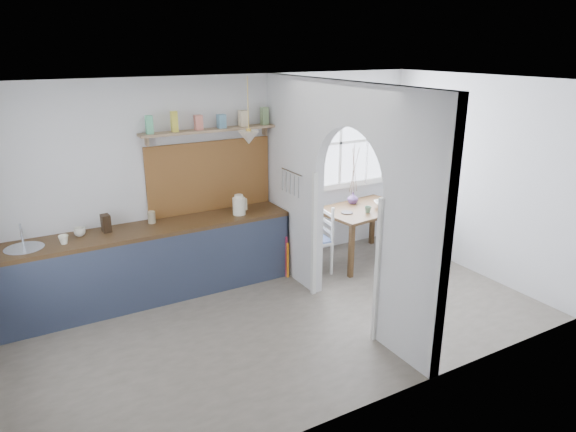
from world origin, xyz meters
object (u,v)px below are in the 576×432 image
kettle (239,205)px  chair_right (416,217)px  dining_table (363,234)px  chair_left (312,239)px  vase (353,198)px

kettle → chair_right: bearing=-1.7°
dining_table → chair_left: chair_left is taller
vase → dining_table: bearing=-87.9°
chair_left → vase: size_ratio=5.75×
dining_table → chair_right: bearing=-10.3°
chair_left → kettle: bearing=-98.0°
kettle → dining_table: bearing=-3.4°
dining_table → vase: size_ratio=7.52×
chair_right → vase: 1.08m
kettle → chair_left: bearing=-10.6°
chair_right → chair_left: bearing=88.8°
dining_table → kettle: kettle is taller
chair_left → chair_right: (1.82, -0.04, 0.02)m
dining_table → chair_right: 0.97m
dining_table → vase: bearing=84.9°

